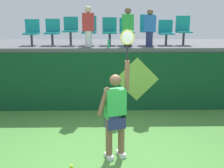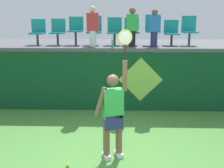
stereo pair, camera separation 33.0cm
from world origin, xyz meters
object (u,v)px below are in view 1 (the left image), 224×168
at_px(stadium_chair_1, 52,31).
at_px(stadium_chair_8, 183,29).
at_px(stadium_chair_3, 89,29).
at_px(spectator_0, 150,27).
at_px(stadium_chair_5, 127,30).
at_px(stadium_chair_7, 166,31).
at_px(tennis_ball, 71,166).
at_px(stadium_chair_4, 110,30).
at_px(spectator_2, 128,26).
at_px(stadium_chair_6, 147,28).
at_px(spectator_1, 88,26).
at_px(water_bottle, 109,44).
at_px(stadium_chair_0, 32,31).
at_px(tennis_player, 116,112).
at_px(stadium_chair_2, 71,29).

relative_size(stadium_chair_1, stadium_chair_8, 0.90).
relative_size(stadium_chair_3, spectator_0, 0.82).
distance_m(stadium_chair_5, stadium_chair_8, 1.75).
bearing_deg(stadium_chair_1, stadium_chair_7, -0.02).
height_order(tennis_ball, stadium_chair_1, stadium_chair_1).
relative_size(stadium_chair_4, spectator_2, 0.74).
bearing_deg(stadium_chair_6, stadium_chair_1, -179.87).
height_order(stadium_chair_1, spectator_0, spectator_0).
relative_size(stadium_chair_3, spectator_1, 0.76).
height_order(stadium_chair_1, spectator_2, spectator_2).
bearing_deg(stadium_chair_3, water_bottle, -50.89).
bearing_deg(stadium_chair_8, tennis_ball, -125.82).
xyz_separation_m(stadium_chair_0, stadium_chair_4, (2.38, 0.00, 0.03)).
distance_m(stadium_chair_3, stadium_chair_5, 1.15).
distance_m(tennis_player, stadium_chair_6, 4.19).
height_order(stadium_chair_2, stadium_chair_7, stadium_chair_2).
relative_size(tennis_ball, spectator_0, 0.06).
relative_size(stadium_chair_6, spectator_1, 0.79).
xyz_separation_m(stadium_chair_4, spectator_1, (-0.63, -0.44, 0.15)).
bearing_deg(stadium_chair_7, stadium_chair_6, 179.22).
relative_size(tennis_player, stadium_chair_2, 2.93).
bearing_deg(stadium_chair_3, stadium_chair_7, -0.20).
height_order(tennis_player, water_bottle, tennis_player).
xyz_separation_m(stadium_chair_1, stadium_chair_7, (3.49, -0.00, -0.02)).
distance_m(stadium_chair_6, spectator_2, 0.77).
height_order(stadium_chair_3, spectator_0, spectator_0).
xyz_separation_m(water_bottle, stadium_chair_0, (-2.34, 0.72, 0.31)).
relative_size(tennis_player, stadium_chair_7, 3.29).
xyz_separation_m(tennis_ball, spectator_1, (0.14, 3.77, 2.39)).
xyz_separation_m(tennis_ball, stadium_chair_5, (1.29, 4.21, 2.25)).
distance_m(stadium_chair_6, stadium_chair_8, 1.11).
xyz_separation_m(stadium_chair_2, spectator_1, (0.57, -0.44, 0.12)).
relative_size(spectator_0, spectator_1, 0.93).
distance_m(stadium_chair_0, stadium_chair_4, 2.38).
bearing_deg(spectator_1, stadium_chair_5, 20.94).
distance_m(water_bottle, stadium_chair_4, 0.80).
distance_m(stadium_chair_3, spectator_1, 0.46).
height_order(tennis_player, stadium_chair_6, stadium_chair_6).
distance_m(stadium_chair_1, spectator_0, 2.95).
height_order(stadium_chair_2, spectator_2, spectator_2).
distance_m(stadium_chair_4, stadium_chair_7, 1.74).
xyz_separation_m(tennis_player, spectator_1, (-0.69, 3.36, 1.48)).
bearing_deg(stadium_chair_2, stadium_chair_7, -0.01).
height_order(tennis_ball, spectator_1, spectator_1).
bearing_deg(stadium_chair_8, stadium_chair_7, -179.30).
bearing_deg(spectator_1, stadium_chair_4, 35.31).
relative_size(stadium_chair_1, spectator_0, 0.74).
xyz_separation_m(tennis_player, stadium_chair_2, (-1.26, 3.79, 1.36)).
height_order(water_bottle, stadium_chair_1, stadium_chair_1).
xyz_separation_m(tennis_ball, stadium_chair_6, (1.93, 4.21, 2.30)).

